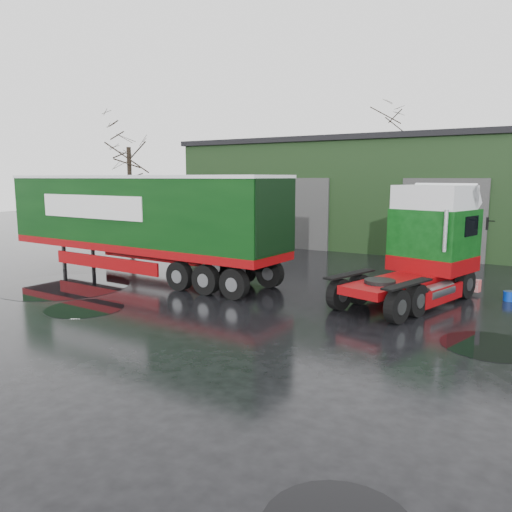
{
  "coord_description": "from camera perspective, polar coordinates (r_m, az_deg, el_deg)",
  "views": [
    {
      "loc": [
        6.9,
        -11.41,
        4.05
      ],
      "look_at": [
        -0.86,
        1.24,
        1.7
      ],
      "focal_mm": 35.0,
      "sensor_mm": 36.0,
      "label": 1
    }
  ],
  "objects": [
    {
      "name": "ground",
      "position": [
        13.93,
        0.36,
        -7.9
      ],
      "size": [
        100.0,
        100.0,
        0.0
      ],
      "primitive_type": "plane",
      "color": "black"
    },
    {
      "name": "warehouse",
      "position": [
        31.8,
        22.82,
        6.69
      ],
      "size": [
        32.4,
        12.4,
        6.3
      ],
      "color": "black",
      "rests_on": "ground"
    },
    {
      "name": "hero_tractor",
      "position": [
        16.56,
        16.91,
        1.21
      ],
      "size": [
        4.14,
        6.64,
        3.83
      ],
      "primitive_type": null,
      "rotation": [
        0.0,
        0.0,
        -0.26
      ],
      "color": "#0B4411",
      "rests_on": "ground"
    },
    {
      "name": "trailer_left",
      "position": [
        21.02,
        -13.31,
        3.39
      ],
      "size": [
        13.52,
        3.29,
        4.17
      ],
      "primitive_type": null,
      "rotation": [
        0.0,
        0.0,
        1.53
      ],
      "color": "silver",
      "rests_on": "ground"
    },
    {
      "name": "wash_bucket",
      "position": [
        18.52,
        26.92,
        -4.1
      ],
      "size": [
        0.45,
        0.45,
        0.32
      ],
      "primitive_type": "cylinder",
      "rotation": [
        0.0,
        0.0,
        0.39
      ],
      "color": "#072EA8",
      "rests_on": "ground"
    },
    {
      "name": "tree_left",
      "position": [
        33.45,
        -14.25,
        9.07
      ],
      "size": [
        4.4,
        4.4,
        8.5
      ],
      "primitive_type": null,
      "color": "black",
      "rests_on": "ground"
    },
    {
      "name": "tree_back_a",
      "position": [
        43.37,
        14.44,
        9.65
      ],
      "size": [
        4.4,
        4.4,
        9.5
      ],
      "primitive_type": null,
      "color": "black",
      "rests_on": "ground"
    },
    {
      "name": "puddle_0",
      "position": [
        16.53,
        -19.0,
        -5.67
      ],
      "size": [
        2.4,
        2.4,
        0.01
      ],
      "primitive_type": "cylinder",
      "color": "black",
      "rests_on": "ground"
    },
    {
      "name": "puddle_1",
      "position": [
        13.53,
        25.3,
        -9.28
      ],
      "size": [
        2.37,
        2.37,
        0.01
      ],
      "primitive_type": "cylinder",
      "color": "black",
      "rests_on": "ground"
    },
    {
      "name": "puddle_2",
      "position": [
        20.1,
        -21.04,
        -3.22
      ],
      "size": [
        4.77,
        4.77,
        0.01
      ],
      "primitive_type": "cylinder",
      "color": "black",
      "rests_on": "ground"
    }
  ]
}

